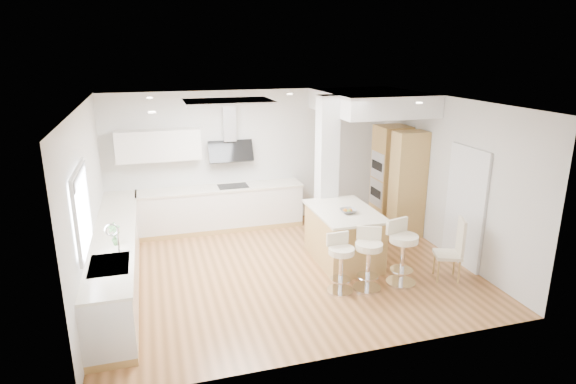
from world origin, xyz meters
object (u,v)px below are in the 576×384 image
object	(u,v)px
peninsula	(343,235)
bar_stool_b	(368,256)
dining_chair	(454,247)
bar_stool_c	(402,249)
bar_stool_a	(341,260)

from	to	relation	value
peninsula	bar_stool_b	xyz separation A→B (m)	(-0.03, -1.06, 0.07)
dining_chair	bar_stool_c	bearing A→B (deg)	-166.10
peninsula	bar_stool_c	xyz separation A→B (m)	(0.55, -1.04, 0.11)
bar_stool_a	bar_stool_c	size ratio (longest dim) A/B	0.88
bar_stool_b	bar_stool_c	xyz separation A→B (m)	(0.58, 0.02, 0.04)
bar_stool_a	bar_stool_c	distance (m)	1.03
bar_stool_b	dining_chair	world-z (taller)	dining_chair
bar_stool_b	bar_stool_c	size ratio (longest dim) A/B	0.94
peninsula	dining_chair	bearing A→B (deg)	-39.05
bar_stool_b	bar_stool_a	bearing A→B (deg)	-162.15
peninsula	bar_stool_a	bearing A→B (deg)	-114.89
dining_chair	bar_stool_b	bearing A→B (deg)	-162.35
bar_stool_a	dining_chair	distance (m)	1.90
peninsula	bar_stool_a	size ratio (longest dim) A/B	1.69
bar_stool_b	dining_chair	xyz separation A→B (m)	(1.45, -0.10, 0.00)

